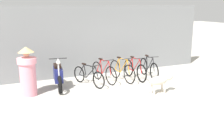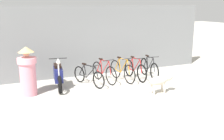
% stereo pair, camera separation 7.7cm
% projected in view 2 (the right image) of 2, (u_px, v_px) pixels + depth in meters
% --- Properties ---
extents(ground_plane, '(60.00, 60.00, 0.00)m').
position_uv_depth(ground_plane, '(142.00, 94.00, 8.60)').
color(ground_plane, '#B7B2A5').
extents(shop_wall_back, '(9.07, 0.20, 2.81)m').
position_uv_depth(shop_wall_back, '(106.00, 40.00, 10.94)').
color(shop_wall_back, slate).
rests_on(shop_wall_back, ground).
extents(bicycle_0, '(0.66, 1.62, 0.80)m').
position_uv_depth(bicycle_0, '(89.00, 76.00, 9.43)').
color(bicycle_0, black).
rests_on(bicycle_0, ground).
extents(bicycle_1, '(0.46, 1.63, 0.91)m').
position_uv_depth(bicycle_1, '(104.00, 72.00, 9.81)').
color(bicycle_1, black).
rests_on(bicycle_1, ground).
extents(bicycle_2, '(0.46, 1.67, 0.93)m').
position_uv_depth(bicycle_2, '(122.00, 71.00, 9.97)').
color(bicycle_2, black).
rests_on(bicycle_2, ground).
extents(bicycle_3, '(0.46, 1.69, 0.90)m').
position_uv_depth(bicycle_3, '(135.00, 70.00, 10.20)').
color(bicycle_3, black).
rests_on(bicycle_3, ground).
extents(bicycle_4, '(0.46, 1.66, 0.91)m').
position_uv_depth(bicycle_4, '(149.00, 68.00, 10.43)').
color(bicycle_4, black).
rests_on(bicycle_4, ground).
extents(motorcycle, '(0.58, 1.82, 1.14)m').
position_uv_depth(motorcycle, '(58.00, 76.00, 9.07)').
color(motorcycle, black).
rests_on(motorcycle, ground).
extents(stray_dog, '(1.16, 0.30, 0.64)m').
position_uv_depth(stray_dog, '(161.00, 80.00, 8.56)').
color(stray_dog, beige).
rests_on(stray_dog, ground).
extents(person_in_robes, '(0.81, 0.81, 1.58)m').
position_uv_depth(person_in_robes, '(28.00, 71.00, 8.29)').
color(person_in_robes, pink).
rests_on(person_in_robes, ground).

